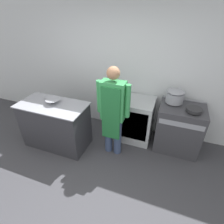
# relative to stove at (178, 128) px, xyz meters

# --- Properties ---
(ground_plane) EXTENTS (14.00, 14.00, 0.00)m
(ground_plane) POSITION_rel_stove_xyz_m (-1.26, -1.79, -0.46)
(ground_plane) COLOR #38383D
(wall_back) EXTENTS (8.00, 0.05, 2.70)m
(wall_back) POSITION_rel_stove_xyz_m (-1.26, 0.39, 0.89)
(wall_back) COLOR silver
(wall_back) RESTS_ON ground_plane
(prep_counter) EXTENTS (1.29, 0.66, 0.92)m
(prep_counter) POSITION_rel_stove_xyz_m (-2.27, -0.72, -0.00)
(prep_counter) COLOR #2D2D33
(prep_counter) RESTS_ON ground_plane
(stove) EXTENTS (0.80, 0.63, 0.94)m
(stove) POSITION_rel_stove_xyz_m (0.00, 0.00, 0.00)
(stove) COLOR #38383D
(stove) RESTS_ON ground_plane
(fridge_unit) EXTENTS (0.71, 0.63, 0.89)m
(fridge_unit) POSITION_rel_stove_xyz_m (-0.86, 0.03, -0.02)
(fridge_unit) COLOR #A8ADB2
(fridge_unit) RESTS_ON ground_plane
(person_cook) EXTENTS (0.58, 0.24, 1.70)m
(person_cook) POSITION_rel_stove_xyz_m (-1.14, -0.56, 0.50)
(person_cook) COLOR #38476B
(person_cook) RESTS_ON ground_plane
(mixing_bowl) EXTENTS (0.26, 0.26, 0.08)m
(mixing_bowl) POSITION_rel_stove_xyz_m (-2.27, -0.67, 0.50)
(mixing_bowl) COLOR gray
(mixing_bowl) RESTS_ON prep_counter
(small_bowl) EXTENTS (0.17, 0.17, 0.06)m
(small_bowl) POSITION_rel_stove_xyz_m (-2.45, -0.56, 0.49)
(small_bowl) COLOR gray
(small_bowl) RESTS_ON prep_counter
(stock_pot) EXTENTS (0.31, 0.31, 0.24)m
(stock_pot) POSITION_rel_stove_xyz_m (-0.18, 0.11, 0.60)
(stock_pot) COLOR gray
(stock_pot) RESTS_ON stove
(saute_pan) EXTENTS (0.26, 0.26, 0.06)m
(saute_pan) POSITION_rel_stove_xyz_m (0.16, -0.11, 0.51)
(saute_pan) COLOR #262628
(saute_pan) RESTS_ON stove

